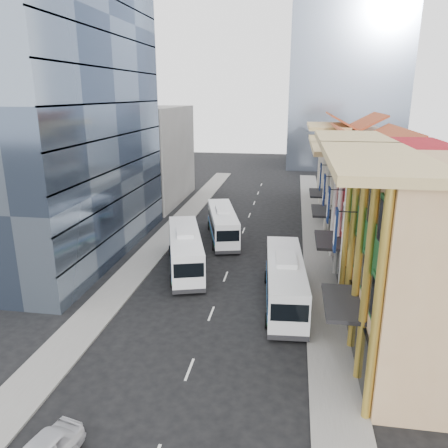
% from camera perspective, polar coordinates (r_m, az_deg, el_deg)
% --- Properties ---
extents(ground, '(200.00, 200.00, 0.00)m').
position_cam_1_polar(ground, '(26.78, -5.06, -19.60)').
color(ground, black).
rests_on(ground, ground).
extents(sidewalk_right, '(3.00, 90.00, 0.15)m').
position_cam_1_polar(sidewalk_right, '(45.77, 12.19, -3.85)').
color(sidewalk_right, slate).
rests_on(sidewalk_right, ground).
extents(sidewalk_left, '(3.00, 90.00, 0.15)m').
position_cam_1_polar(sidewalk_left, '(47.80, -8.60, -2.76)').
color(sidewalk_left, slate).
rests_on(sidewalk_left, ground).
extents(shophouse_tan, '(8.00, 14.00, 12.00)m').
position_cam_1_polar(shophouse_tan, '(28.93, 25.46, -4.87)').
color(shophouse_tan, tan).
rests_on(shophouse_tan, ground).
extents(shophouse_red, '(8.00, 10.00, 12.00)m').
position_cam_1_polar(shophouse_red, '(40.03, 20.92, 1.34)').
color(shophouse_red, maroon).
rests_on(shophouse_red, ground).
extents(shophouse_cream_near, '(8.00, 9.00, 10.00)m').
position_cam_1_polar(shophouse_cream_near, '(49.32, 18.69, 3.10)').
color(shophouse_cream_near, beige).
rests_on(shophouse_cream_near, ground).
extents(shophouse_cream_mid, '(8.00, 9.00, 10.00)m').
position_cam_1_polar(shophouse_cream_mid, '(58.02, 17.32, 5.16)').
color(shophouse_cream_mid, beige).
rests_on(shophouse_cream_mid, ground).
extents(shophouse_cream_far, '(8.00, 12.00, 11.00)m').
position_cam_1_polar(shophouse_cream_far, '(68.19, 16.19, 7.30)').
color(shophouse_cream_far, beige).
rests_on(shophouse_cream_far, ground).
extents(office_tower, '(12.00, 26.00, 30.00)m').
position_cam_1_polar(office_tower, '(45.85, -21.15, 14.57)').
color(office_tower, '#3A465C').
rests_on(office_tower, ground).
extents(office_block_far, '(10.00, 18.00, 14.00)m').
position_cam_1_polar(office_block_far, '(67.07, -9.90, 8.86)').
color(office_block_far, gray).
rests_on(office_block_far, ground).
extents(bus_left_near, '(6.17, 12.36, 3.87)m').
position_cam_1_polar(bus_left_near, '(40.81, -5.08, -3.30)').
color(bus_left_near, white).
rests_on(bus_left_near, ground).
extents(bus_left_far, '(5.48, 11.74, 3.67)m').
position_cam_1_polar(bus_left_far, '(49.12, -0.18, 0.12)').
color(bus_left_far, silver).
rests_on(bus_left_far, ground).
extents(bus_right, '(3.70, 12.28, 3.88)m').
position_cam_1_polar(bus_right, '(34.49, 7.97, -7.23)').
color(bus_right, silver).
rests_on(bus_right, ground).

